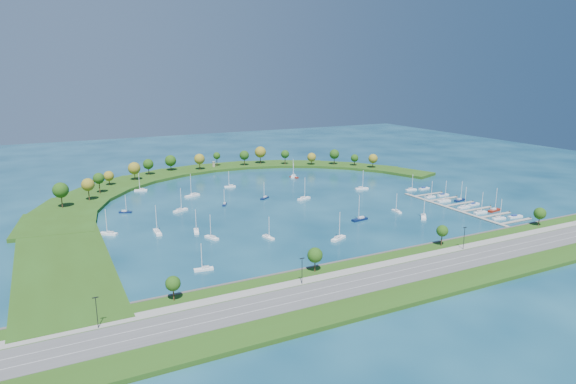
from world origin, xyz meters
name	(u,v)px	position (x,y,z in m)	size (l,w,h in m)	color
ground	(284,201)	(0.00, 0.00, 0.00)	(700.00, 700.00, 0.00)	#072D45
south_shoreline	(422,269)	(0.03, -122.88, 1.00)	(420.00, 43.10, 11.60)	#284813
breakwater	(189,191)	(-46.33, 48.72, 0.99)	(286.74, 247.64, 2.00)	#284813
breakwater_trees	(214,163)	(-15.39, 88.31, 10.55)	(237.30, 89.41, 14.66)	#382314
harbor_tower	(214,164)	(-6.24, 116.58, 4.21)	(2.60, 2.60, 4.31)	gray
dock_system	(462,207)	(85.30, -61.00, 0.35)	(24.28, 82.00, 1.60)	gray
moored_boat_0	(268,237)	(-37.94, -59.15, 0.88)	(3.59, 7.66, 10.86)	white
moored_boat_1	(294,177)	(36.66, 57.43, 0.88)	(4.36, 7.82, 11.08)	maroon
moored_boat_2	(230,186)	(-16.98, 49.75, 0.89)	(7.97, 3.59, 11.31)	white
moored_boat_3	(338,238)	(-9.28, -75.79, 0.95)	(9.34, 6.15, 13.39)	white
moored_boat_4	(192,195)	(-47.36, 35.96, 1.00)	(10.46, 6.34, 14.89)	white
moored_boat_5	(212,237)	(-62.12, -47.71, 0.90)	(5.14, 8.31, 11.84)	white
moored_boat_6	(424,216)	(51.12, -66.57, 0.95)	(7.84, 8.62, 13.41)	white
moored_boat_7	(125,211)	(-91.51, 16.70, 0.86)	(7.20, 4.71, 10.31)	#0A173E
moored_boat_8	(397,211)	(45.53, -50.86, 0.87)	(2.66, 7.50, 10.81)	white
moored_boat_9	(204,268)	(-77.01, -82.77, 0.89)	(7.93, 3.16, 11.34)	white
moored_boat_10	(196,231)	(-65.85, -34.81, 0.91)	(4.16, 8.46, 11.98)	white
moored_boat_11	(157,232)	(-83.39, -28.03, 0.98)	(2.97, 9.72, 14.18)	white
moored_boat_12	(304,198)	(12.16, -2.55, 0.96)	(9.78, 5.49, 13.86)	white
moored_boat_13	(293,176)	(37.53, 60.58, 0.97)	(7.25, 9.44, 13.92)	white
moored_boat_14	(141,190)	(-73.70, 66.07, 0.92)	(8.68, 5.28, 12.36)	white
moored_boat_15	(265,197)	(-8.62, 10.41, 0.87)	(7.19, 5.89, 10.79)	#0A173E
moored_boat_16	(362,188)	(59.90, 3.70, 0.94)	(9.31, 3.99, 13.25)	white
moored_boat_17	(109,233)	(-104.93, -19.39, 0.93)	(8.34, 7.43, 12.88)	white
moored_boat_18	(360,219)	(17.69, -54.73, 0.97)	(9.76, 3.92, 13.94)	#0A173E
moored_boat_19	(225,204)	(-36.08, 7.42, 0.85)	(4.74, 6.75, 9.77)	#0A173E
moored_boat_20	(180,210)	(-63.13, 5.54, 0.95)	(9.28, 6.33, 13.38)	white
docked_boat_0	(499,218)	(85.53, -86.72, 0.89)	(7.92, 3.42, 11.27)	white
docked_boat_1	(515,217)	(95.98, -88.49, 0.63)	(8.69, 3.51, 1.72)	white
docked_boat_2	(480,212)	(85.52, -74.04, 0.91)	(8.44, 2.88, 12.20)	white
docked_boat_3	(494,210)	(96.00, -74.57, 0.95)	(9.48, 3.99, 13.51)	maroon
docked_boat_4	(464,207)	(85.51, -62.07, 0.92)	(8.75, 3.10, 12.62)	white
docked_boat_5	(474,204)	(95.98, -59.72, 0.60)	(8.15, 3.02, 1.63)	white
docked_boat_6	(444,200)	(85.51, -46.11, 0.94)	(9.04, 2.95, 13.12)	white
docked_boat_7	(460,200)	(96.01, -48.84, 0.92)	(8.69, 3.41, 12.44)	#0A173E
docked_boat_8	(431,196)	(85.54, -34.60, 0.87)	(7.38, 2.55, 10.66)	white
docked_boat_9	(443,195)	(95.98, -34.54, 0.61)	(8.19, 2.52, 1.66)	white
docked_boat_10	(411,189)	(87.93, -13.56, 0.88)	(7.72, 3.17, 11.02)	white
docked_boat_11	(424,188)	(97.88, -14.92, 0.61)	(8.22, 2.79, 1.65)	white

